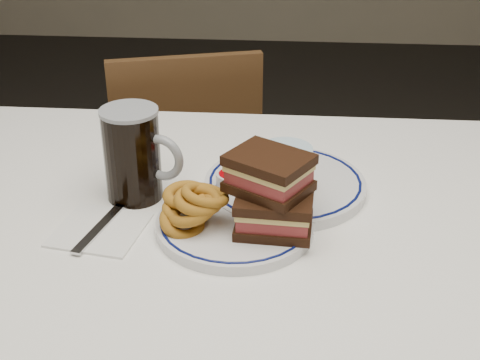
# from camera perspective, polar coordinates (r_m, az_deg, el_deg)

# --- Properties ---
(dining_table) EXTENTS (1.27, 0.87, 0.75)m
(dining_table) POSITION_cam_1_polar(r_m,az_deg,el_deg) (1.12, -1.60, -7.85)
(dining_table) COLOR white
(dining_table) RESTS_ON floor
(chair_far) EXTENTS (0.46, 0.46, 0.82)m
(chair_far) POSITION_cam_1_polar(r_m,az_deg,el_deg) (1.85, -4.70, 0.44)
(chair_far) COLOR #402614
(chair_far) RESTS_ON floor
(main_plate) EXTENTS (0.24, 0.24, 0.02)m
(main_plate) POSITION_cam_1_polar(r_m,az_deg,el_deg) (1.03, -0.43, -3.78)
(main_plate) COLOR silver
(main_plate) RESTS_ON dining_table
(reuben_sandwich) EXTENTS (0.14, 0.14, 0.12)m
(reuben_sandwich) POSITION_cam_1_polar(r_m,az_deg,el_deg) (0.98, 2.71, -1.11)
(reuben_sandwich) COLOR black
(reuben_sandwich) RESTS_ON main_plate
(onion_rings_main) EXTENTS (0.11, 0.11, 0.09)m
(onion_rings_main) POSITION_cam_1_polar(r_m,az_deg,el_deg) (1.00, -4.14, -2.18)
(onion_rings_main) COLOR brown
(onion_rings_main) RESTS_ON main_plate
(ketchup_ramekin) EXTENTS (0.05, 0.05, 0.03)m
(ketchup_ramekin) POSITION_cam_1_polar(r_m,az_deg,el_deg) (1.11, -0.78, -0.00)
(ketchup_ramekin) COLOR silver
(ketchup_ramekin) RESTS_ON main_plate
(beer_mug) EXTENTS (0.14, 0.09, 0.16)m
(beer_mug) POSITION_cam_1_polar(r_m,az_deg,el_deg) (1.10, -9.05, 2.24)
(beer_mug) COLOR black
(beer_mug) RESTS_ON dining_table
(water_glass) EXTENTS (0.08, 0.08, 0.13)m
(water_glass) POSITION_cam_1_polar(r_m,az_deg,el_deg) (1.03, 3.84, -0.47)
(water_glass) COLOR #A8C8D9
(water_glass) RESTS_ON dining_table
(far_plate) EXTENTS (0.27, 0.27, 0.02)m
(far_plate) POSITION_cam_1_polar(r_m,az_deg,el_deg) (1.14, 3.85, -0.37)
(far_plate) COLOR silver
(far_plate) RESTS_ON dining_table
(onion_rings_far) EXTENTS (0.11, 0.13, 0.08)m
(onion_rings_far) POSITION_cam_1_polar(r_m,az_deg,el_deg) (1.11, 3.49, 0.73)
(onion_rings_far) COLOR brown
(onion_rings_far) RESTS_ON far_plate
(napkin_fork) EXTENTS (0.15, 0.17, 0.01)m
(napkin_fork) POSITION_cam_1_polar(r_m,az_deg,el_deg) (1.06, -11.77, -4.03)
(napkin_fork) COLOR white
(napkin_fork) RESTS_ON dining_table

